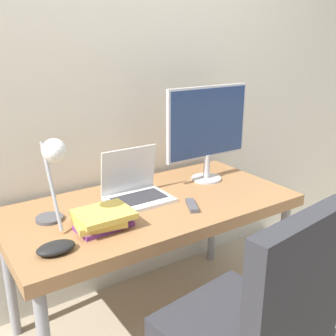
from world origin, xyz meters
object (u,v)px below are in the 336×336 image
at_px(laptop, 136,189).
at_px(book_stack, 102,219).
at_px(office_chair, 259,324).
at_px(monitor, 208,127).
at_px(game_controller, 56,248).
at_px(desk_lamp, 53,168).

height_order(laptop, book_stack, laptop).
bearing_deg(laptop, office_chair, -91.74).
bearing_deg(monitor, laptop, -176.80).
bearing_deg(laptop, book_stack, -144.70).
xyz_separation_m(book_stack, game_controller, (-0.24, -0.09, -0.02)).
bearing_deg(game_controller, laptop, 29.47).
relative_size(laptop, book_stack, 1.20).
xyz_separation_m(office_chair, game_controller, (-0.49, 0.61, 0.16)).
relative_size(office_chair, book_stack, 3.95).
distance_m(office_chair, book_stack, 0.77).
height_order(monitor, book_stack, monitor).
distance_m(desk_lamp, game_controller, 0.32).
xyz_separation_m(monitor, desk_lamp, (-0.94, -0.15, -0.03)).
distance_m(laptop, book_stack, 0.35).
bearing_deg(desk_lamp, book_stack, -23.78).
xyz_separation_m(desk_lamp, game_controller, (-0.07, -0.17, -0.27)).
bearing_deg(office_chair, monitor, 61.10).
xyz_separation_m(laptop, book_stack, (-0.28, -0.20, -0.01)).
height_order(monitor, office_chair, monitor).
bearing_deg(monitor, game_controller, -162.32).
height_order(laptop, monitor, monitor).
bearing_deg(laptop, monitor, 3.20).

